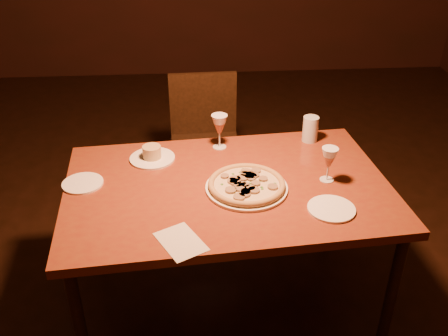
{
  "coord_description": "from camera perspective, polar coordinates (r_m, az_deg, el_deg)",
  "views": [
    {
      "loc": [
        0.01,
        -2.02,
        1.97
      ],
      "look_at": [
        0.16,
        -0.09,
        0.83
      ],
      "focal_mm": 40.0,
      "sensor_mm": 36.0,
      "label": 1
    }
  ],
  "objects": [
    {
      "name": "water_tumbler",
      "position": [
        2.61,
        9.84,
        4.42
      ],
      "size": [
        0.08,
        0.08,
        0.13
      ],
      "primitive_type": "cylinder",
      "color": "silver",
      "rests_on": "dining_table"
    },
    {
      "name": "wine_glass_right",
      "position": [
        2.27,
        11.85,
        0.4
      ],
      "size": [
        0.07,
        0.07,
        0.16
      ],
      "primitive_type": null,
      "color": "#AA6246",
      "rests_on": "dining_table"
    },
    {
      "name": "menu_card",
      "position": [
        1.91,
        -4.96,
        -8.39
      ],
      "size": [
        0.22,
        0.25,
        0.0
      ],
      "primitive_type": "cube",
      "rotation": [
        0.0,
        0.0,
        0.49
      ],
      "color": "beige",
      "rests_on": "dining_table"
    },
    {
      "name": "side_plate_left",
      "position": [
        2.32,
        -15.84,
        -1.69
      ],
      "size": [
        0.18,
        0.18,
        0.01
      ],
      "primitive_type": "cylinder",
      "color": "white",
      "rests_on": "dining_table"
    },
    {
      "name": "floor",
      "position": [
        2.82,
        -3.41,
        -13.79
      ],
      "size": [
        7.0,
        7.0,
        0.0
      ],
      "primitive_type": "plane",
      "color": "black",
      "rests_on": "ground"
    },
    {
      "name": "wine_glass_far",
      "position": [
        2.5,
        -0.52,
        4.19
      ],
      "size": [
        0.08,
        0.08,
        0.18
      ],
      "primitive_type": null,
      "color": "#AA6246",
      "rests_on": "dining_table"
    },
    {
      "name": "ramekin_saucer",
      "position": [
        2.44,
        -8.22,
        1.47
      ],
      "size": [
        0.22,
        0.22,
        0.07
      ],
      "color": "white",
      "rests_on": "dining_table"
    },
    {
      "name": "dining_table",
      "position": [
        2.27,
        0.42,
        -3.33
      ],
      "size": [
        1.51,
        1.04,
        0.77
      ],
      "rotation": [
        0.0,
        0.0,
        0.08
      ],
      "color": "brown",
      "rests_on": "floor"
    },
    {
      "name": "pizza_plate",
      "position": [
        2.19,
        2.6,
        -1.96
      ],
      "size": [
        0.36,
        0.36,
        0.04
      ],
      "color": "white",
      "rests_on": "dining_table"
    },
    {
      "name": "chair_far",
      "position": [
        3.22,
        -2.17,
        3.45
      ],
      "size": [
        0.45,
        0.45,
        0.9
      ],
      "rotation": [
        0.0,
        0.0,
        0.03
      ],
      "color": "black",
      "rests_on": "floor"
    },
    {
      "name": "side_plate_near",
      "position": [
        2.11,
        12.17,
        -4.58
      ],
      "size": [
        0.2,
        0.2,
        0.01
      ],
      "primitive_type": "cylinder",
      "color": "white",
      "rests_on": "dining_table"
    }
  ]
}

